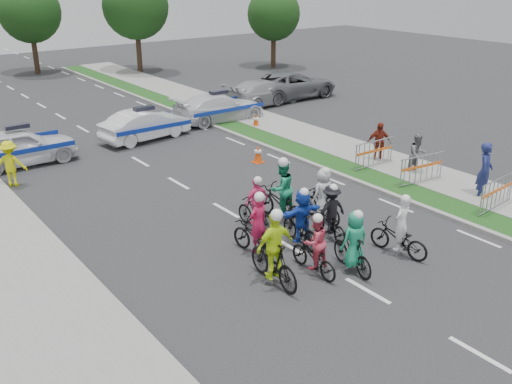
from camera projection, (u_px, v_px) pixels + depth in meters
ground at (368, 291)px, 13.63m from camera, size 90.00×90.00×0.00m
curb_right at (361, 183)px, 20.17m from camera, size 0.20×60.00×0.12m
grass_strip at (374, 179)px, 20.56m from camera, size 1.20×60.00×0.11m
sidewalk_right at (406, 168)px, 21.57m from camera, size 2.40×60.00×0.13m
sidewalk_left at (26, 287)px, 13.66m from camera, size 3.00×60.00×0.13m
rider_0 at (399, 235)px, 15.13m from camera, size 0.87×1.80×1.76m
rider_1 at (353, 247)px, 14.29m from camera, size 0.79×1.68×1.71m
rider_2 at (314, 251)px, 14.19m from camera, size 0.71×1.66×1.67m
rider_3 at (274, 255)px, 13.68m from camera, size 1.03×1.94×2.01m
rider_4 at (330, 216)px, 16.06m from camera, size 1.00×1.70×1.66m
rider_5 at (301, 221)px, 15.58m from camera, size 1.41×1.68×1.73m
rider_6 at (257, 235)px, 15.05m from camera, size 0.87×1.90×1.87m
rider_7 at (322, 200)px, 17.10m from camera, size 0.75×1.68×1.75m
rider_8 at (281, 197)px, 17.11m from camera, size 0.90×2.04×2.04m
rider_9 at (256, 208)px, 16.61m from camera, size 0.86×1.61×1.66m
police_car_0 at (20, 147)px, 21.91m from camera, size 4.29×1.78×1.45m
police_car_1 at (145, 125)px, 25.10m from camera, size 4.19×1.94×1.33m
police_car_2 at (219, 108)px, 28.04m from camera, size 4.80×2.14×1.37m
civilian_sedan at (264, 92)px, 31.32m from camera, size 4.94×2.47×1.38m
civilian_suv at (291, 85)px, 32.85m from camera, size 5.63×2.65×1.56m
spectator_0 at (485, 171)px, 18.66m from camera, size 0.83×0.71×1.92m
spectator_1 at (417, 154)px, 20.87m from camera, size 0.85×0.71×1.56m
spectator_2 at (379, 143)px, 22.11m from camera, size 1.02×0.81×1.62m
marshal_hiviz at (10, 164)px, 19.78m from camera, size 1.22×1.08×1.64m
barrier_0 at (496, 195)px, 17.79m from camera, size 2.03×0.65×1.12m
barrier_1 at (421, 170)px, 19.90m from camera, size 2.05×0.77×1.12m
barrier_2 at (374, 155)px, 21.52m from camera, size 2.01×0.56×1.12m
cone_0 at (258, 154)px, 22.31m from camera, size 0.40×0.40×0.70m
cone_1 at (256, 121)px, 26.99m from camera, size 0.40×0.40×0.70m
tree_1 at (136, 6)px, 39.16m from camera, size 4.55×4.55×6.82m
tree_2 at (274, 14)px, 41.51m from camera, size 3.85×3.85×5.77m
tree_4 at (29, 12)px, 38.88m from camera, size 4.20×4.20×6.30m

